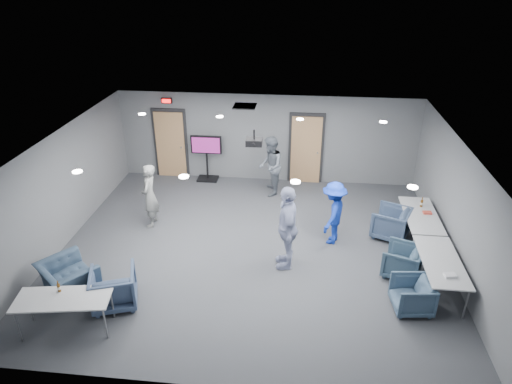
# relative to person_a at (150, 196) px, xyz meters

# --- Properties ---
(floor) EXTENTS (9.00, 9.00, 0.00)m
(floor) POSITION_rel_person_a_xyz_m (2.70, -0.88, -0.84)
(floor) COLOR #3A3D42
(floor) RESTS_ON ground
(ceiling) EXTENTS (9.00, 9.00, 0.00)m
(ceiling) POSITION_rel_person_a_xyz_m (2.70, -0.88, 1.86)
(ceiling) COLOR white
(ceiling) RESTS_ON wall_back
(wall_back) EXTENTS (9.00, 0.02, 2.70)m
(wall_back) POSITION_rel_person_a_xyz_m (2.70, 3.12, 0.51)
(wall_back) COLOR slate
(wall_back) RESTS_ON floor
(wall_front) EXTENTS (9.00, 0.02, 2.70)m
(wall_front) POSITION_rel_person_a_xyz_m (2.70, -4.88, 0.51)
(wall_front) COLOR slate
(wall_front) RESTS_ON floor
(wall_left) EXTENTS (0.02, 8.00, 2.70)m
(wall_left) POSITION_rel_person_a_xyz_m (-1.80, -0.88, 0.51)
(wall_left) COLOR slate
(wall_left) RESTS_ON floor
(wall_right) EXTENTS (0.02, 8.00, 2.70)m
(wall_right) POSITION_rel_person_a_xyz_m (7.20, -0.88, 0.51)
(wall_right) COLOR slate
(wall_right) RESTS_ON floor
(door_left) EXTENTS (1.06, 0.17, 2.24)m
(door_left) POSITION_rel_person_a_xyz_m (-0.30, 3.07, 0.23)
(door_left) COLOR black
(door_left) RESTS_ON wall_back
(door_right) EXTENTS (1.06, 0.17, 2.24)m
(door_right) POSITION_rel_person_a_xyz_m (3.90, 3.07, 0.23)
(door_right) COLOR black
(door_right) RESTS_ON wall_back
(exit_sign) EXTENTS (0.32, 0.08, 0.16)m
(exit_sign) POSITION_rel_person_a_xyz_m (-0.30, 3.05, 1.61)
(exit_sign) COLOR black
(exit_sign) RESTS_ON wall_back
(hvac_diffuser) EXTENTS (0.60, 0.60, 0.03)m
(hvac_diffuser) POSITION_rel_person_a_xyz_m (2.20, 1.92, 1.85)
(hvac_diffuser) COLOR black
(hvac_diffuser) RESTS_ON ceiling
(downlights) EXTENTS (6.18, 3.78, 0.02)m
(downlights) POSITION_rel_person_a_xyz_m (2.70, -0.88, 1.85)
(downlights) COLOR white
(downlights) RESTS_ON ceiling
(person_a) EXTENTS (0.43, 0.63, 1.67)m
(person_a) POSITION_rel_person_a_xyz_m (0.00, 0.00, 0.00)
(person_a) COLOR gray
(person_a) RESTS_ON floor
(person_b) EXTENTS (0.73, 0.91, 1.75)m
(person_b) POSITION_rel_person_a_xyz_m (2.90, 2.12, 0.04)
(person_b) COLOR slate
(person_b) RESTS_ON floor
(person_c) EXTENTS (0.59, 1.19, 1.96)m
(person_c) POSITION_rel_person_a_xyz_m (3.55, -1.40, 0.14)
(person_c) COLOR #99A1C4
(person_c) RESTS_ON floor
(person_d) EXTENTS (0.88, 1.16, 1.58)m
(person_d) POSITION_rel_person_a_xyz_m (4.60, -0.32, -0.05)
(person_d) COLOR #1833A2
(person_d) RESTS_ON floor
(chair_right_a) EXTENTS (1.10, 1.09, 0.77)m
(chair_right_a) POSITION_rel_person_a_xyz_m (6.05, 0.07, -0.45)
(chair_right_a) COLOR #3A4A64
(chair_right_a) RESTS_ON floor
(chair_right_b) EXTENTS (0.99, 0.98, 0.71)m
(chair_right_b) POSITION_rel_person_a_xyz_m (6.05, -1.51, -0.48)
(chair_right_b) COLOR #354A5C
(chair_right_b) RESTS_ON floor
(chair_right_c) EXTENTS (0.81, 0.79, 0.67)m
(chair_right_c) POSITION_rel_person_a_xyz_m (6.05, -2.63, -0.50)
(chair_right_c) COLOR #3E546B
(chair_right_c) RESTS_ON floor
(chair_front_a) EXTENTS (1.08, 1.10, 0.79)m
(chair_front_a) POSITION_rel_person_a_xyz_m (0.23, -3.10, -0.44)
(chair_front_a) COLOR #3C4C68
(chair_front_a) RESTS_ON floor
(chair_front_b) EXTENTS (1.45, 1.43, 0.71)m
(chair_front_b) POSITION_rel_person_a_xyz_m (-0.81, -2.88, -0.48)
(chair_front_b) COLOR #324458
(chair_front_b) RESTS_ON floor
(table_right_a) EXTENTS (0.77, 1.84, 0.73)m
(table_right_a) POSITION_rel_person_a_xyz_m (6.70, -0.06, -0.15)
(table_right_a) COLOR silver
(table_right_a) RESTS_ON floor
(table_right_b) EXTENTS (0.77, 1.86, 0.73)m
(table_right_b) POSITION_rel_person_a_xyz_m (6.70, -1.96, -0.15)
(table_right_b) COLOR silver
(table_right_b) RESTS_ON floor
(table_front_left) EXTENTS (1.78, 0.97, 0.73)m
(table_front_left) POSITION_rel_person_a_xyz_m (-0.36, -3.88, -0.16)
(table_front_left) COLOR silver
(table_front_left) RESTS_ON floor
(bottle_front) EXTENTS (0.06, 0.06, 0.23)m
(bottle_front) POSITION_rel_person_a_xyz_m (-0.50, -3.71, -0.02)
(bottle_front) COLOR #5F3910
(bottle_front) RESTS_ON table_front_left
(bottle_right) EXTENTS (0.07, 0.07, 0.26)m
(bottle_right) POSITION_rel_person_a_xyz_m (6.78, 0.35, -0.01)
(bottle_right) COLOR #5F3910
(bottle_right) RESTS_ON table_right_a
(snack_box) EXTENTS (0.20, 0.14, 0.04)m
(snack_box) POSITION_rel_person_a_xyz_m (6.86, 0.01, -0.08)
(snack_box) COLOR #C34030
(snack_box) RESTS_ON table_right_a
(wrapper) EXTENTS (0.24, 0.18, 0.05)m
(wrapper) POSITION_rel_person_a_xyz_m (6.73, -2.47, -0.08)
(wrapper) COLOR silver
(wrapper) RESTS_ON table_right_b
(tv_stand) EXTENTS (0.95, 0.45, 1.45)m
(tv_stand) POSITION_rel_person_a_xyz_m (0.88, 2.86, -0.02)
(tv_stand) COLOR black
(tv_stand) RESTS_ON floor
(projector) EXTENTS (0.39, 0.37, 0.37)m
(projector) POSITION_rel_person_a_xyz_m (2.67, -0.02, 1.57)
(projector) COLOR black
(projector) RESTS_ON ceiling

